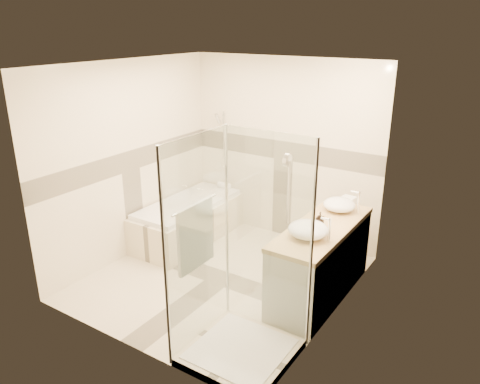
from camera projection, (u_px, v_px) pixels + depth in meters
The scene contains 12 objects.
room at pixel (225, 180), 5.19m from camera, with size 2.82×3.02×2.52m.
bathtub at pixel (188, 218), 6.57m from camera, with size 0.75×1.70×0.56m.
vanity at pixel (320, 261), 5.15m from camera, with size 0.58×1.62×0.85m.
shower_enclosure at pixel (234, 301), 4.27m from camera, with size 0.96×0.93×2.04m.
vessel_sink_near at pixel (339, 205), 5.39m from camera, with size 0.37×0.37×0.15m, color white.
vessel_sink_far at pixel (308, 229), 4.73m from camera, with size 0.41×0.41×0.16m, color white.
faucet_near at pixel (358, 201), 5.25m from camera, with size 0.12×0.03×0.28m.
faucet_far at pixel (329, 228), 4.59m from camera, with size 0.11×0.03×0.26m.
amenity_bottle_a at pixel (320, 220), 4.96m from camera, with size 0.08×0.08×0.17m, color black.
amenity_bottle_b at pixel (319, 222), 4.94m from camera, with size 0.11×0.11×0.14m, color black.
folded_towels at pixel (346, 202), 5.57m from camera, with size 0.16×0.26×0.08m, color white.
rolled_towel at pixel (224, 185), 6.98m from camera, with size 0.09×0.09×0.20m, color white.
Camera 1 is at (2.87, -4.02, 2.91)m, focal length 35.00 mm.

